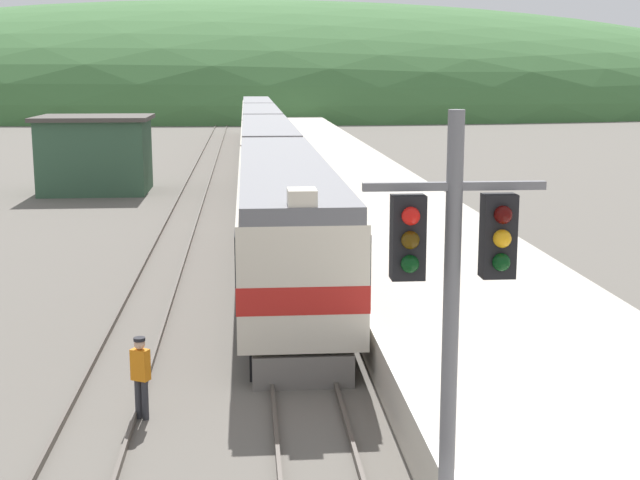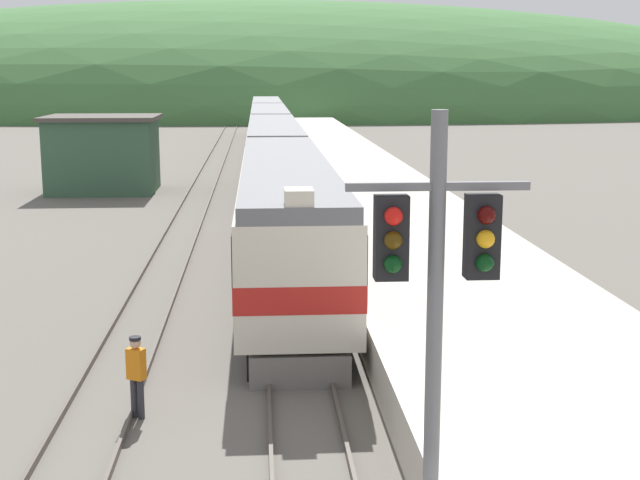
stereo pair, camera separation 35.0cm
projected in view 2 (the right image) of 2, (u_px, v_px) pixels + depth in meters
name	position (u px, v px, depth m)	size (l,w,h in m)	color
track_main	(269.00, 151.00, 78.17)	(1.52, 180.00, 0.16)	#4C443D
track_siding	(219.00, 152.00, 77.88)	(1.52, 180.00, 0.16)	#4C443D
platform	(350.00, 171.00, 58.83)	(7.01, 140.00, 1.14)	#BCB5A5
distant_hills	(263.00, 110.00, 162.34)	(215.97, 97.19, 38.34)	#3D6B38
station_shed	(103.00, 154.00, 52.40)	(6.54, 5.52, 4.48)	#385B42
express_train_lead_car	(286.00, 218.00, 29.61)	(3.01, 20.82, 4.52)	black
carriage_second	(274.00, 156.00, 50.75)	(3.00, 20.09, 4.16)	black
carriage_third	(269.00, 132.00, 71.29)	(3.00, 20.09, 4.16)	black
carriage_fourth	(267.00, 118.00, 91.84)	(3.00, 20.09, 4.16)	black
signal_mast_main	(435.00, 303.00, 10.76)	(2.20, 0.42, 6.65)	slate
track_worker	(136.00, 372.00, 18.29)	(0.42, 0.37, 1.75)	#2D2D33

